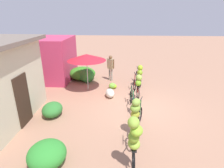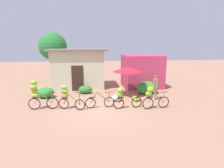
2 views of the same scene
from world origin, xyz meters
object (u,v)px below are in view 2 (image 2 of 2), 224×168
at_px(banana_pile_on_ground, 136,99).
at_px(produce_sack, 117,98).
at_px(tree_behind_building, 53,47).
at_px(person_vendor, 156,85).
at_px(building_low, 78,68).
at_px(bicycle_by_shop, 123,96).
at_px(bicycle_near_pile, 67,95).
at_px(bicycle_center_loaded, 100,102).
at_px(shop_pink, 142,71).
at_px(bicycle_leftmost, 37,93).
at_px(market_umbrella, 128,69).
at_px(bicycle_rightmost, 152,96).

bearing_deg(banana_pile_on_ground, produce_sack, 176.93).
distance_m(tree_behind_building, person_vendor, 9.96).
distance_m(building_low, tree_behind_building, 3.32).
bearing_deg(bicycle_by_shop, bicycle_near_pile, 175.02).
xyz_separation_m(bicycle_center_loaded, produce_sack, (1.16, 1.11, -0.13)).
bearing_deg(person_vendor, shop_pink, 87.96).
xyz_separation_m(tree_behind_building, bicycle_center_loaded, (3.77, -7.36, -2.99)).
bearing_deg(bicycle_center_loaded, tree_behind_building, 117.11).
height_order(bicycle_leftmost, bicycle_near_pile, bicycle_leftmost).
height_order(produce_sack, person_vendor, person_vendor).
bearing_deg(produce_sack, banana_pile_on_ground, -3.07).
distance_m(tree_behind_building, market_umbrella, 7.79).
bearing_deg(tree_behind_building, bicycle_leftmost, -88.07).
height_order(tree_behind_building, produce_sack, tree_behind_building).
bearing_deg(bicycle_leftmost, building_low, 69.85).
height_order(bicycle_leftmost, person_vendor, bicycle_leftmost).
height_order(bicycle_center_loaded, bicycle_rightmost, bicycle_rightmost).
bearing_deg(banana_pile_on_ground, bicycle_rightmost, -71.02).
xyz_separation_m(tree_behind_building, bicycle_by_shop, (5.08, -7.67, -2.60)).
bearing_deg(tree_behind_building, bicycle_rightmost, -49.55).
bearing_deg(bicycle_near_pile, person_vendor, 12.94).
distance_m(banana_pile_on_ground, person_vendor, 1.62).
bearing_deg(bicycle_rightmost, market_umbrella, 105.70).
distance_m(bicycle_leftmost, produce_sack, 4.84).
height_order(building_low, produce_sack, building_low).
bearing_deg(bicycle_center_loaded, bicycle_leftmost, 178.03).
bearing_deg(bicycle_rightmost, person_vendor, 65.50).
height_order(shop_pink, bicycle_near_pile, shop_pink).
distance_m(shop_pink, banana_pile_on_ground, 4.62).
bearing_deg(bicycle_center_loaded, banana_pile_on_ground, 23.45).
height_order(shop_pink, market_umbrella, shop_pink).
height_order(bicycle_near_pile, banana_pile_on_ground, bicycle_near_pile).
distance_m(bicycle_center_loaded, produce_sack, 1.61).
xyz_separation_m(bicycle_by_shop, produce_sack, (-0.15, 1.43, -0.52)).
bearing_deg(market_umbrella, person_vendor, -36.00).
xyz_separation_m(bicycle_by_shop, banana_pile_on_ground, (1.10, 1.36, -0.59)).
relative_size(shop_pink, market_umbrella, 1.51).
distance_m(produce_sack, person_vendor, 2.72).
relative_size(produce_sack, person_vendor, 0.42).
height_order(bicycle_near_pile, person_vendor, person_vendor).
height_order(building_low, shop_pink, building_low).
distance_m(shop_pink, bicycle_leftmost, 9.03).
distance_m(bicycle_leftmost, bicycle_center_loaded, 3.58).
height_order(market_umbrella, banana_pile_on_ground, market_umbrella).
distance_m(building_low, bicycle_center_loaded, 5.96).
height_order(market_umbrella, bicycle_leftmost, market_umbrella).
bearing_deg(bicycle_by_shop, banana_pile_on_ground, 51.07).
height_order(bicycle_leftmost, bicycle_rightmost, bicycle_leftmost).
bearing_deg(building_low, person_vendor, -39.69).
bearing_deg(bicycle_center_loaded, produce_sack, 43.82).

